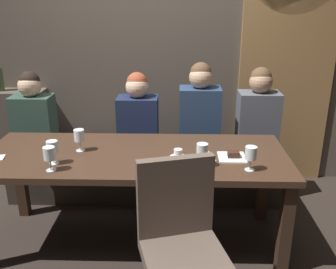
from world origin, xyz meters
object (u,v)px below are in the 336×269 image
diner_redhead (33,115)px  chair_near_side (180,235)px  dining_table (135,164)px  diner_near_end (258,114)px  espresso_cup (178,154)px  dessert_plate (232,156)px  diner_bearded (138,116)px  wine_glass_center_front (251,154)px  wine_glass_near_right (52,148)px  fork_on_table (212,156)px  wine_glass_near_left (49,154)px  wine_glass_far_right (202,151)px  wine_glass_end_right (79,136)px  banquette_bench (145,174)px  diner_far_end (200,112)px

diner_redhead → chair_near_side: bearing=-47.3°
dining_table → diner_near_end: 1.26m
espresso_cup → dessert_plate: size_ratio=0.63×
dining_table → diner_redhead: (-1.00, 0.71, 0.15)m
diner_bearded → wine_glass_center_front: bearing=-49.4°
dessert_plate → diner_bearded: bearing=133.8°
diner_near_end → wine_glass_near_right: diner_near_end is taller
diner_near_end → dining_table: bearing=-144.8°
diner_bearded → fork_on_table: diner_bearded is taller
wine_glass_center_front → wine_glass_near_left: 1.30m
wine_glass_far_right → wine_glass_end_right: 0.91m
diner_redhead → wine_glass_center_front: size_ratio=4.57×
wine_glass_near_right → dessert_plate: 1.24m
wine_glass_far_right → fork_on_table: wine_glass_far_right is taller
banquette_bench → wine_glass_center_front: bearing=-50.8°
diner_near_end → wine_glass_end_right: bearing=-154.6°
diner_far_end → wine_glass_near_right: bearing=-139.3°
wine_glass_end_right → espresso_cup: (0.72, -0.11, -0.09)m
wine_glass_far_right → espresso_cup: 0.23m
diner_bearded → diner_near_end: diner_near_end is taller
dining_table → diner_bearded: size_ratio=2.95×
chair_near_side → fork_on_table: (0.22, 0.68, 0.18)m
wine_glass_far_right → chair_near_side: bearing=-105.6°
banquette_bench → dessert_plate: size_ratio=13.16×
diner_redhead → espresso_cup: (1.31, -0.78, -0.04)m
wine_glass_center_front → wine_glass_far_right: bearing=172.1°
chair_near_side → dining_table: bearing=114.3°
dessert_plate → wine_glass_center_front: bearing=-65.7°
diner_redhead → wine_glass_near_left: bearing=-64.6°
dining_table → banquette_bench: bearing=90.0°
fork_on_table → diner_near_end: bearing=45.9°
wine_glass_end_right → wine_glass_near_right: same height
diner_near_end → wine_glass_near_right: (-1.55, -0.91, 0.03)m
diner_far_end → wine_glass_far_right: (-0.03, -0.91, 0.01)m
wine_glass_end_right → wine_glass_near_left: (-0.11, -0.34, 0.00)m
wine_glass_center_front → wine_glass_end_right: bearing=165.9°
diner_bearded → banquette_bench: bearing=-14.0°
chair_near_side → wine_glass_center_front: chair_near_side is taller
wine_glass_end_right → dessert_plate: size_ratio=0.86×
diner_redhead → wine_glass_far_right: diner_redhead is taller
diner_bearded → wine_glass_center_front: (0.83, -0.97, 0.06)m
wine_glass_near_right → dessert_plate: size_ratio=0.86×
diner_near_end → wine_glass_near_left: (-1.54, -1.02, 0.03)m
diner_far_end → espresso_cup: bearing=-103.9°
diner_far_end → banquette_bench: bearing=179.6°
diner_far_end → wine_glass_near_left: 1.42m
diner_redhead → fork_on_table: size_ratio=4.41×
wine_glass_near_right → dessert_plate: bearing=5.9°
dessert_plate → diner_far_end: bearing=104.2°
banquette_bench → diner_near_end: diner_near_end is taller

